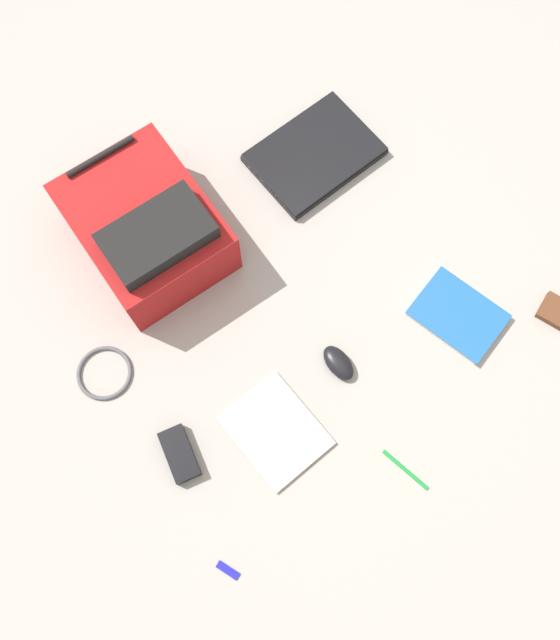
% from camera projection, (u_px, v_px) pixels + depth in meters
% --- Properties ---
extents(ground_plane, '(4.06, 4.06, 0.00)m').
position_uv_depth(ground_plane, '(283.00, 299.00, 1.78)').
color(ground_plane, gray).
extents(backpack, '(0.37, 0.44, 0.23)m').
position_uv_depth(backpack, '(147.00, 228.00, 1.74)').
color(backpack, maroon).
rests_on(backpack, ground_plane).
extents(laptop, '(0.36, 0.26, 0.03)m').
position_uv_depth(laptop, '(315.00, 154.00, 1.90)').
color(laptop, black).
rests_on(laptop, ground_plane).
extents(book_manual, '(0.20, 0.25, 0.01)m').
position_uv_depth(book_manual, '(276.00, 431.00, 1.67)').
color(book_manual, silver).
rests_on(book_manual, ground_plane).
extents(book_red, '(0.21, 0.26, 0.02)m').
position_uv_depth(book_red, '(458.00, 315.00, 1.76)').
color(book_red, silver).
rests_on(book_red, ground_plane).
extents(computer_mouse, '(0.07, 0.11, 0.04)m').
position_uv_depth(computer_mouse, '(338.00, 363.00, 1.71)').
color(computer_mouse, black).
rests_on(computer_mouse, ground_plane).
extents(cable_coil, '(0.15, 0.15, 0.01)m').
position_uv_depth(cable_coil, '(104.00, 373.00, 1.72)').
color(cable_coil, '#4C4C51').
rests_on(cable_coil, ground_plane).
extents(power_brick, '(0.10, 0.15, 0.03)m').
position_uv_depth(power_brick, '(180.00, 454.00, 1.64)').
color(power_brick, black).
rests_on(power_brick, ground_plane).
extents(pen_black, '(0.03, 0.14, 0.01)m').
position_uv_depth(pen_black, '(406.00, 470.00, 1.64)').
color(pen_black, '#198C33').
rests_on(pen_black, ground_plane).
extents(earbud_pouch, '(0.10, 0.10, 0.02)m').
position_uv_depth(earbud_pouch, '(555.00, 311.00, 1.76)').
color(earbud_pouch, '#59331E').
rests_on(earbud_pouch, ground_plane).
extents(usb_stick, '(0.04, 0.06, 0.01)m').
position_uv_depth(usb_stick, '(228.00, 570.00, 1.57)').
color(usb_stick, '#191999').
rests_on(usb_stick, ground_plane).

